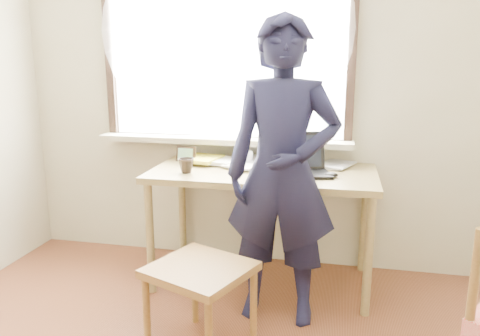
% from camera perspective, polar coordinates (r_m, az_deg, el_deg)
% --- Properties ---
extents(room_shell, '(3.52, 4.02, 2.61)m').
position_cam_1_polar(room_shell, '(1.67, -11.23, 17.49)').
color(room_shell, beige).
rests_on(room_shell, ground).
extents(desk, '(1.47, 0.73, 0.79)m').
position_cam_1_polar(desk, '(3.10, 2.82, -1.74)').
color(desk, olive).
rests_on(desk, ground).
extents(laptop, '(0.44, 0.39, 0.25)m').
position_cam_1_polar(laptop, '(3.01, 7.10, 0.48)').
color(laptop, black).
rests_on(laptop, desk).
extents(mug_white, '(0.15, 0.15, 0.09)m').
position_cam_1_polar(mug_white, '(3.24, 0.58, 1.23)').
color(mug_white, white).
rests_on(mug_white, desk).
extents(mug_dark, '(0.13, 0.13, 0.09)m').
position_cam_1_polar(mug_dark, '(3.02, -6.57, 0.29)').
color(mug_dark, black).
rests_on(mug_dark, desk).
extents(mouse, '(0.08, 0.06, 0.03)m').
position_cam_1_polar(mouse, '(2.94, 11.05, -0.84)').
color(mouse, black).
rests_on(mouse, desk).
extents(desk_clutter, '(0.79, 0.47, 0.04)m').
position_cam_1_polar(desk_clutter, '(3.32, -0.56, 1.05)').
color(desk_clutter, white).
rests_on(desk_clutter, desk).
extents(book_a, '(0.19, 0.25, 0.02)m').
position_cam_1_polar(book_a, '(3.34, -3.35, 0.94)').
color(book_a, white).
rests_on(book_a, desk).
extents(book_b, '(0.29, 0.33, 0.02)m').
position_cam_1_polar(book_b, '(3.30, 10.02, 0.59)').
color(book_b, white).
rests_on(book_b, desk).
extents(picture_frame, '(0.14, 0.02, 0.11)m').
position_cam_1_polar(picture_frame, '(3.30, -6.60, 1.52)').
color(picture_frame, black).
rests_on(picture_frame, desk).
extents(work_chair, '(0.60, 0.59, 0.48)m').
position_cam_1_polar(work_chair, '(2.47, -4.85, -13.38)').
color(work_chair, brown).
rests_on(work_chair, ground).
extents(person, '(0.64, 0.42, 1.75)m').
position_cam_1_polar(person, '(2.64, 5.17, -0.66)').
color(person, black).
rests_on(person, ground).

